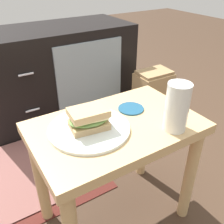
% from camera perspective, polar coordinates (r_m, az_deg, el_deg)
% --- Properties ---
extents(ground_plane, '(8.00, 8.00, 0.00)m').
position_cam_1_polar(ground_plane, '(1.15, 0.72, -22.05)').
color(ground_plane, '#3D2B1E').
extents(side_table, '(0.56, 0.36, 0.46)m').
position_cam_1_polar(side_table, '(0.89, 0.87, -7.53)').
color(side_table, tan).
rests_on(side_table, ground).
extents(tv_cabinet, '(0.96, 0.46, 0.58)m').
position_cam_1_polar(tv_cabinet, '(1.74, -11.86, 8.96)').
color(tv_cabinet, black).
rests_on(tv_cabinet, ground).
extents(plate, '(0.26, 0.26, 0.01)m').
position_cam_1_polar(plate, '(0.81, -5.16, -3.74)').
color(plate, silver).
rests_on(plate, side_table).
extents(sandwich_front, '(0.14, 0.11, 0.07)m').
position_cam_1_polar(sandwich_front, '(0.79, -5.29, -1.47)').
color(sandwich_front, tan).
rests_on(sandwich_front, plate).
extents(beer_glass, '(0.07, 0.07, 0.16)m').
position_cam_1_polar(beer_glass, '(0.80, 14.45, 0.95)').
color(beer_glass, silver).
rests_on(beer_glass, side_table).
extents(coaster, '(0.09, 0.09, 0.01)m').
position_cam_1_polar(coaster, '(0.92, 4.31, 0.78)').
color(coaster, navy).
rests_on(coaster, side_table).
extents(paper_bag, '(0.23, 0.17, 0.33)m').
position_cam_1_polar(paper_bag, '(1.69, 9.10, 3.81)').
color(paper_bag, tan).
rests_on(paper_bag, ground).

